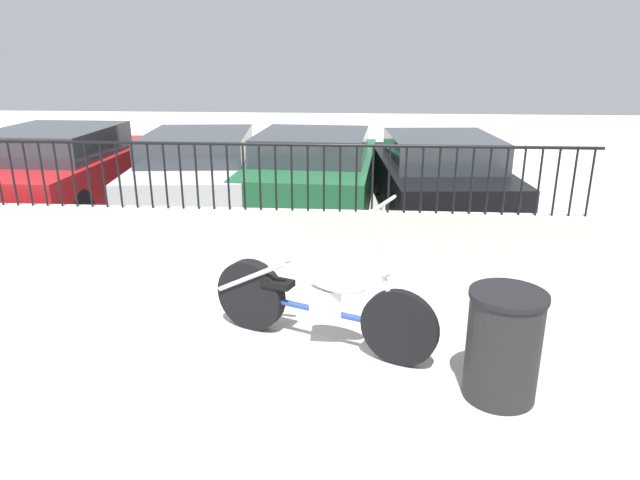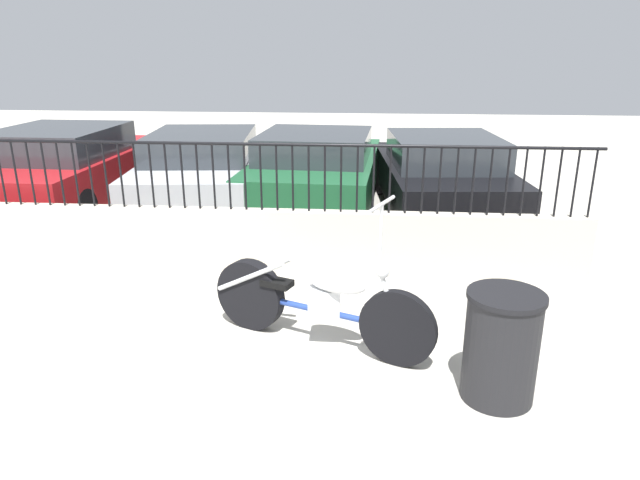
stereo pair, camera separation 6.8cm
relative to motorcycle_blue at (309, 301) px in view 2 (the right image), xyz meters
The scene contains 9 objects.
ground_plane 1.77m from the motorcycle_blue, 142.38° to the right, with size 40.00×40.00×0.00m, color #B7B2A5.
low_wall 2.18m from the motorcycle_blue, 128.78° to the left, with size 8.85×0.18×0.76m.
fence_railing 2.35m from the motorcycle_blue, 128.78° to the left, with size 8.85×0.04×0.79m.
motorcycle_blue is the anchor object (origin of this frame).
trash_bin 1.70m from the motorcycle_blue, 25.99° to the right, with size 0.58×0.58×0.87m.
car_red 6.17m from the motorcycle_blue, 136.08° to the left, with size 1.95×4.28×1.35m.
car_silver 5.24m from the motorcycle_blue, 115.55° to the left, with size 2.22×4.51×1.24m.
car_green 4.69m from the motorcycle_blue, 94.17° to the left, with size 2.13×4.11×1.26m.
car_black 4.74m from the motorcycle_blue, 69.29° to the left, with size 2.09×4.09×1.27m.
Camera 2 is at (1.85, -3.59, 2.57)m, focal length 32.00 mm.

